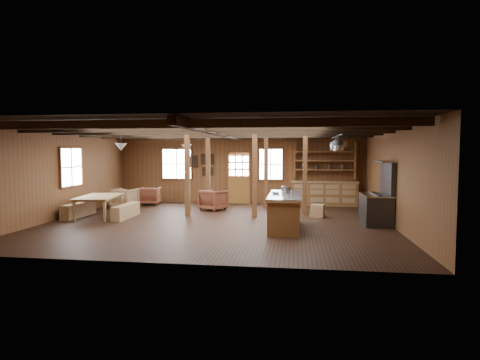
% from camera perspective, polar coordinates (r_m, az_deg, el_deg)
% --- Properties ---
extents(room, '(10.04, 9.04, 2.84)m').
position_cam_1_polar(room, '(11.89, -3.20, 0.66)').
color(room, black).
rests_on(room, ground).
extents(ceiling_joists, '(9.80, 8.82, 0.18)m').
position_cam_1_polar(ceiling_joists, '(12.06, -3.06, 6.79)').
color(ceiling_joists, black).
rests_on(ceiling_joists, ceiling).
extents(timber_posts, '(3.95, 2.35, 2.80)m').
position_cam_1_polar(timber_posts, '(13.86, 0.58, 1.14)').
color(timber_posts, '#4E2A16').
rests_on(timber_posts, floor).
extents(back_door, '(1.02, 0.08, 2.15)m').
position_cam_1_polar(back_door, '(16.30, -0.17, -0.26)').
color(back_door, brown).
rests_on(back_door, floor).
extents(window_back_left, '(1.32, 0.06, 1.32)m').
position_cam_1_polar(window_back_left, '(16.84, -8.96, 2.28)').
color(window_back_left, white).
rests_on(window_back_left, wall_back).
extents(window_back_right, '(1.02, 0.06, 1.32)m').
position_cam_1_polar(window_back_right, '(16.14, 4.41, 2.24)').
color(window_back_right, white).
rests_on(window_back_right, wall_back).
extents(window_left, '(0.14, 1.24, 1.32)m').
position_cam_1_polar(window_left, '(14.15, -22.90, 1.69)').
color(window_left, white).
rests_on(window_left, wall_back).
extents(notice_boards, '(1.08, 0.03, 0.90)m').
position_cam_1_polar(notice_boards, '(16.55, -5.31, 2.41)').
color(notice_boards, beige).
rests_on(notice_boards, wall_back).
extents(back_counter, '(2.55, 0.60, 2.45)m').
position_cam_1_polar(back_counter, '(15.96, 11.88, -1.45)').
color(back_counter, brown).
rests_on(back_counter, floor).
extents(pendant_lamps, '(1.86, 2.36, 0.66)m').
position_cam_1_polar(pendant_lamps, '(13.44, -11.86, 4.59)').
color(pendant_lamps, '#323235').
rests_on(pendant_lamps, ceiling).
extents(pot_rack, '(0.42, 3.00, 0.44)m').
position_cam_1_polar(pot_rack, '(12.01, 13.62, 4.77)').
color(pot_rack, '#323235').
rests_on(pot_rack, ceiling).
extents(kitchen_island, '(0.90, 2.51, 1.20)m').
position_cam_1_polar(kitchen_island, '(11.02, 6.41, -4.44)').
color(kitchen_island, brown).
rests_on(kitchen_island, floor).
extents(step_stool, '(0.54, 0.44, 0.41)m').
position_cam_1_polar(step_stool, '(13.12, 10.97, -4.33)').
color(step_stool, olive).
rests_on(step_stool, floor).
extents(commercial_range, '(0.78, 1.49, 1.84)m').
position_cam_1_polar(commercial_range, '(12.27, 18.98, -3.17)').
color(commercial_range, '#323235').
rests_on(commercial_range, floor).
extents(dining_table, '(1.39, 2.11, 0.69)m').
position_cam_1_polar(dining_table, '(13.62, -19.23, -3.59)').
color(dining_table, olive).
rests_on(dining_table, floor).
extents(bench_wall, '(0.31, 1.67, 0.46)m').
position_cam_1_polar(bench_wall, '(13.99, -21.96, -3.94)').
color(bench_wall, olive).
rests_on(bench_wall, floor).
extents(bench_aisle, '(0.29, 1.57, 0.43)m').
position_cam_1_polar(bench_aisle, '(13.27, -15.90, -4.28)').
color(bench_aisle, olive).
rests_on(bench_aisle, floor).
extents(armchair_a, '(0.84, 0.86, 0.71)m').
position_cam_1_polar(armchair_a, '(16.34, -12.65, -2.21)').
color(armchair_a, brown).
rests_on(armchair_a, floor).
extents(armchair_b, '(1.08, 1.09, 0.74)m').
position_cam_1_polar(armchair_b, '(14.47, -3.80, -2.84)').
color(armchair_b, '#5E2D1C').
rests_on(armchair_b, floor).
extents(armchair_c, '(0.92, 0.94, 0.74)m').
position_cam_1_polar(armchair_c, '(15.63, -16.10, -2.48)').
color(armchair_c, brown).
rests_on(armchair_c, floor).
extents(counter_pot, '(0.27, 0.27, 0.16)m').
position_cam_1_polar(counter_pot, '(11.64, 6.53, -1.31)').
color(counter_pot, '#ADAFB4').
rests_on(counter_pot, kitchen_island).
extents(bowl, '(0.31, 0.31, 0.06)m').
position_cam_1_polar(bowl, '(11.09, 5.11, -1.82)').
color(bowl, silver).
rests_on(bowl, kitchen_island).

